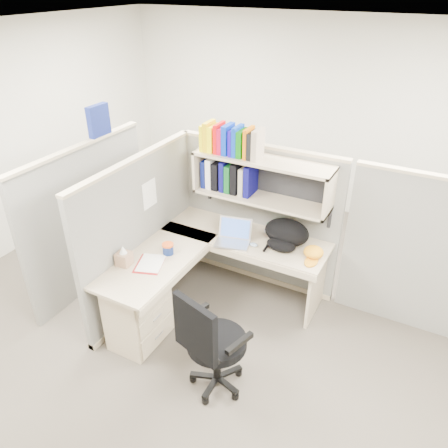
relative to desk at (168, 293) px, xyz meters
The scene contains 14 objects.
ground 0.66m from the desk, 35.01° to the left, with size 6.00×6.00×0.00m, color #3A342D.
room_shell 1.28m from the desk, 35.01° to the left, with size 6.00×6.00×6.00m.
cubicle 0.88m from the desk, 86.86° to the left, with size 3.79×1.84×1.95m.
desk is the anchor object (origin of this frame).
laptop 0.86m from the desk, 61.88° to the left, with size 0.34×0.34×0.24m, color #BCBBC0, non-canonical shape.
backpack 1.27m from the desk, 46.05° to the left, with size 0.45×0.35×0.27m, color black, non-canonical shape.
orange_cap 1.46m from the desk, 35.69° to the left, with size 0.19×0.22×0.11m, color orange, non-canonical shape.
snack_canister 0.42m from the desk, 118.84° to the left, with size 0.11×0.11×0.11m.
tissue_box 0.56m from the desk, 160.66° to the right, with size 0.13×0.13×0.20m, color #A2795B, non-canonical shape.
mouse 0.97m from the desk, 52.23° to the left, with size 0.09×0.06×0.03m, color #809AB6.
paper_cup 1.10m from the desk, 71.13° to the left, with size 0.07×0.07×0.09m, color white.
book_stack 1.34m from the desk, 58.99° to the left, with size 0.17×0.23×0.11m, color gray, non-canonical shape.
loose_paper 0.34m from the desk, behind, with size 0.22×0.30×0.00m, color white, non-canonical shape.
task_chair 0.87m from the desk, 30.89° to the right, with size 0.59×0.55×1.04m.
Camera 1 is at (1.62, -2.95, 3.11)m, focal length 35.00 mm.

